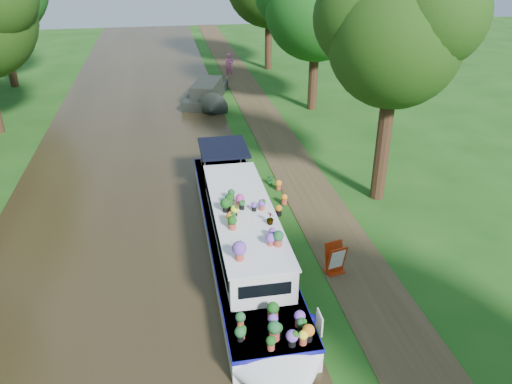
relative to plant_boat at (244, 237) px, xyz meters
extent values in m
plane|color=#1A4B12|center=(2.25, 0.39, -0.85)|extent=(100.00, 100.00, 0.00)
cube|color=black|center=(-3.75, 0.39, -0.84)|extent=(10.00, 100.00, 0.02)
cube|color=#43351F|center=(3.45, 0.39, -0.84)|extent=(2.20, 100.00, 0.03)
cube|color=white|center=(0.00, 0.85, -0.46)|extent=(2.20, 12.00, 0.75)
cube|color=#101094|center=(0.00, 0.85, -0.14)|extent=(2.24, 12.04, 0.12)
cube|color=white|center=(0.00, 0.05, 0.44)|extent=(1.80, 7.00, 1.05)
cube|color=white|center=(0.00, 0.05, 1.00)|extent=(1.90, 7.10, 0.06)
cube|color=black|center=(0.91, 0.05, 0.52)|extent=(0.03, 6.40, 0.38)
cube|color=black|center=(-0.91, 0.05, 0.52)|extent=(0.03, 6.40, 0.38)
cube|color=black|center=(0.00, 5.15, 1.07)|extent=(1.90, 2.40, 0.10)
cube|color=white|center=(1.15, -4.55, 0.22)|extent=(0.04, 0.45, 0.55)
imported|color=#134A15|center=(-0.45, -2.24, 1.21)|extent=(0.23, 0.21, 0.36)
imported|color=#134A15|center=(0.64, -1.04, 1.22)|extent=(0.26, 0.26, 0.39)
cylinder|color=#311C10|center=(6.05, 3.39, 1.42)|extent=(0.56, 0.56, 4.55)
sphere|color=#16350D|center=(6.05, 3.39, 5.38)|extent=(4.80, 4.80, 4.80)
sphere|color=#16350D|center=(7.01, 2.67, 6.34)|extent=(3.60, 3.60, 3.60)
sphere|color=#16350D|center=(5.21, 4.23, 6.10)|extent=(3.84, 3.84, 3.84)
cylinder|color=#311C10|center=(6.75, 15.39, 1.07)|extent=(0.56, 0.56, 3.85)
sphere|color=#134A15|center=(6.75, 15.39, 5.10)|extent=(6.00, 6.00, 6.00)
cylinder|color=#311C10|center=(6.25, 26.39, 1.25)|extent=(0.56, 0.56, 4.20)
cylinder|color=#311C10|center=(-12.75, 24.39, 1.34)|extent=(0.56, 0.56, 4.38)
cube|color=black|center=(0.50, 18.60, -0.54)|extent=(3.55, 6.22, 0.59)
cube|color=black|center=(0.50, 18.11, 0.11)|extent=(2.44, 3.74, 0.69)
cube|color=#A72C0B|center=(2.70, -1.24, -0.81)|extent=(0.64, 0.56, 0.03)
cube|color=#A72C0B|center=(2.70, -1.36, -0.32)|extent=(0.66, 0.38, 0.99)
cube|color=#A72C0B|center=(2.70, -1.12, -0.32)|extent=(0.66, 0.38, 0.99)
cube|color=white|center=(2.70, -1.40, -0.27)|extent=(0.51, 0.27, 0.69)
imported|color=#C2508D|center=(2.75, 23.95, 0.08)|extent=(0.67, 0.46, 1.80)
imported|color=#216F2B|center=(2.01, 5.39, -0.65)|extent=(0.39, 0.35, 0.41)
camera|label=1|loc=(-2.09, -13.55, 8.61)|focal=35.00mm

